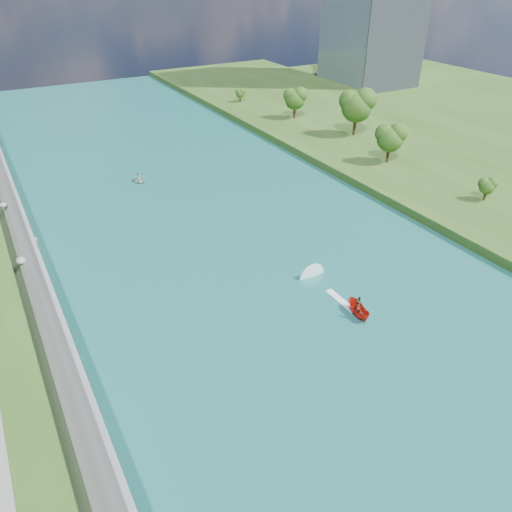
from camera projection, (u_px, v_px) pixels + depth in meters
ground at (347, 353)px, 50.58m from camera, size 260.00×260.00×0.00m
river_water at (252, 262)px, 65.46m from camera, size 55.00×240.00×0.10m
berm_east at (502, 184)px, 85.89m from camera, size 44.00×240.00×1.50m
riprap_bank at (43, 314)px, 53.21m from camera, size 4.10×236.00×4.09m
trees_east at (372, 124)px, 97.86m from camera, size 13.11×134.03×11.39m
motorboat at (348, 301)px, 56.98m from camera, size 3.60×18.77×2.06m
raft at (139, 180)px, 88.18m from camera, size 3.11×3.55×1.71m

